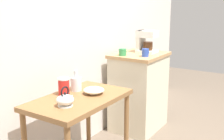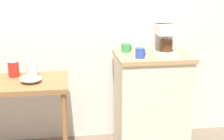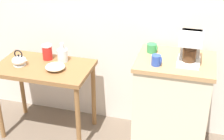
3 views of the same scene
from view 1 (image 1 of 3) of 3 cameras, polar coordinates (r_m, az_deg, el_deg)
The scene contains 10 objects.
back_wall at distance 3.10m, azimuth -4.56°, elevation 11.42°, with size 4.40×0.10×2.80m, color silver.
wooden_table at distance 2.41m, azimuth -6.53°, elevation -7.75°, with size 0.89×0.53×0.74m.
kitchen_counter at distance 3.45m, azimuth 5.39°, elevation -4.25°, with size 0.65×0.53×0.92m.
bowl_stoneware at distance 2.44m, azimuth -3.65°, elevation -4.06°, with size 0.18×0.18×0.06m.
teakettle at distance 2.18m, azimuth -9.32°, elevation -5.90°, with size 0.16×0.13×0.16m.
glass_carafe_vase at distance 2.54m, azimuth -7.19°, elevation -2.65°, with size 0.10×0.10×0.19m.
canister_enamel at distance 2.43m, azimuth -9.60°, elevation -3.27°, with size 0.10×0.10×0.15m.
coffee_maker at distance 3.40m, azimuth 6.73°, elevation 5.87°, with size 0.18×0.22×0.26m.
mug_blue at distance 3.14m, azimuth 6.68°, elevation 3.46°, with size 0.08×0.08×0.09m.
mug_tall_green at distance 3.19m, azimuth 2.15°, elevation 3.60°, with size 0.09×0.08×0.08m.
Camera 1 is at (-2.37, -1.43, 1.49)m, focal length 45.75 mm.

